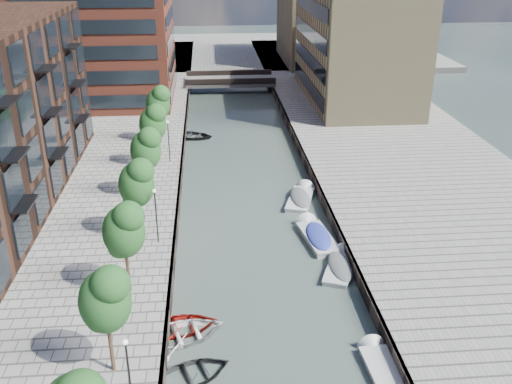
{
  "coord_description": "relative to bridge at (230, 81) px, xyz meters",
  "views": [
    {
      "loc": [
        -3.29,
        -12.01,
        20.82
      ],
      "look_at": [
        0.0,
        26.55,
        3.5
      ],
      "focal_mm": 40.0,
      "sensor_mm": 36.0,
      "label": 1
    }
  ],
  "objects": [
    {
      "name": "motorboat_3",
      "position": [
        4.45,
        -46.61,
        -1.17
      ],
      "size": [
        2.68,
        5.69,
        1.82
      ],
      "color": "silver",
      "rests_on": "ground"
    },
    {
      "name": "water",
      "position": [
        0.0,
        -32.0,
        -1.39
      ],
      "size": [
        300.0,
        300.0,
        0.0
      ],
      "primitive_type": "plane",
      "color": "#38473F",
      "rests_on": "ground"
    },
    {
      "name": "tree_1",
      "position": [
        -8.5,
        -61.0,
        3.92
      ],
      "size": [
        2.5,
        2.5,
        5.95
      ],
      "color": "#382619",
      "rests_on": "quay_left"
    },
    {
      "name": "tree_2",
      "position": [
        -8.5,
        -54.0,
        3.92
      ],
      "size": [
        2.5,
        2.5,
        5.95
      ],
      "color": "#382619",
      "rests_on": "quay_left"
    },
    {
      "name": "tree_6",
      "position": [
        -8.5,
        -26.0,
        3.92
      ],
      "size": [
        2.5,
        2.5,
        5.95
      ],
      "color": "#382619",
      "rests_on": "quay_left"
    },
    {
      "name": "tan_block_near",
      "position": [
        16.0,
        -10.0,
        6.61
      ],
      "size": [
        12.0,
        25.0,
        14.0
      ],
      "primitive_type": "cube",
      "color": "#9D8A60",
      "rests_on": "quay_right"
    },
    {
      "name": "quay_right",
      "position": [
        16.0,
        -32.0,
        -0.89
      ],
      "size": [
        20.0,
        140.0,
        1.0
      ],
      "primitive_type": "cube",
      "color": "gray",
      "rests_on": "ground"
    },
    {
      "name": "sloop_3",
      "position": [
        -5.2,
        -57.59,
        -1.39
      ],
      "size": [
        5.82,
        4.91,
        1.03
      ],
      "primitive_type": "imported",
      "rotation": [
        0.0,
        0.0,
        1.88
      ],
      "color": "white",
      "rests_on": "ground"
    },
    {
      "name": "tree_3",
      "position": [
        -8.5,
        -47.0,
        3.92
      ],
      "size": [
        2.5,
        2.5,
        5.95
      ],
      "color": "#382619",
      "rests_on": "quay_left"
    },
    {
      "name": "tree_5",
      "position": [
        -8.5,
        -33.0,
        3.92
      ],
      "size": [
        2.5,
        2.5,
        5.95
      ],
      "color": "#382619",
      "rests_on": "quay_left"
    },
    {
      "name": "lamp_1",
      "position": [
        -7.2,
        -48.0,
        2.12
      ],
      "size": [
        0.24,
        0.24,
        4.12
      ],
      "color": "black",
      "rests_on": "quay_left"
    },
    {
      "name": "quay_wall_left",
      "position": [
        -6.1,
        -32.0,
        -0.89
      ],
      "size": [
        0.25,
        140.0,
        1.0
      ],
      "primitive_type": "cube",
      "color": "#332823",
      "rests_on": "ground"
    },
    {
      "name": "motorboat_2",
      "position": [
        5.31,
        -61.15,
        -1.3
      ],
      "size": [
        1.89,
        4.82,
        1.58
      ],
      "color": "silver",
      "rests_on": "ground"
    },
    {
      "name": "car",
      "position": [
        11.92,
        -8.28,
        0.31
      ],
      "size": [
        2.22,
        4.31,
        1.4
      ],
      "primitive_type": "imported",
      "rotation": [
        0.0,
        0.0,
        0.14
      ],
      "color": "#B2B4B7",
      "rests_on": "quay_right"
    },
    {
      "name": "tan_block_far",
      "position": [
        16.0,
        16.0,
        7.61
      ],
      "size": [
        12.0,
        20.0,
        16.0
      ],
      "primitive_type": "cube",
      "color": "#9D8A60",
      "rests_on": "quay_right"
    },
    {
      "name": "tree_4",
      "position": [
        -8.5,
        -40.0,
        3.92
      ],
      "size": [
        2.5,
        2.5,
        5.95
      ],
      "color": "#382619",
      "rests_on": "quay_left"
    },
    {
      "name": "quay_wall_right",
      "position": [
        6.1,
        -32.0,
        -0.89
      ],
      "size": [
        0.25,
        140.0,
        1.0
      ],
      "primitive_type": "cube",
      "color": "#332823",
      "rests_on": "ground"
    },
    {
      "name": "bridge",
      "position": [
        0.0,
        0.0,
        0.0
      ],
      "size": [
        13.0,
        6.0,
        1.3
      ],
      "color": "gray",
      "rests_on": "ground"
    },
    {
      "name": "sloop_2",
      "position": [
        -5.4,
        -56.82,
        -1.39
      ],
      "size": [
        4.91,
        3.86,
        0.92
      ],
      "primitive_type": "imported",
      "rotation": [
        0.0,
        0.0,
        1.73
      ],
      "color": "maroon",
      "rests_on": "ground"
    },
    {
      "name": "lamp_0",
      "position": [
        -7.2,
        -64.0,
        2.12
      ],
      "size": [
        0.24,
        0.24,
        4.12
      ],
      "color": "black",
      "rests_on": "quay_left"
    },
    {
      "name": "lamp_2",
      "position": [
        -7.2,
        -32.0,
        2.12
      ],
      "size": [
        0.24,
        0.24,
        4.12
      ],
      "color": "black",
      "rests_on": "quay_left"
    },
    {
      "name": "sloop_0",
      "position": [
        -4.6,
        -60.8,
        -1.39
      ],
      "size": [
        4.99,
        4.31,
        0.87
      ],
      "primitive_type": "imported",
      "rotation": [
        0.0,
        0.0,
        1.94
      ],
      "color": "black",
      "rests_on": "ground"
    },
    {
      "name": "motorboat_4",
      "position": [
        4.41,
        -39.69,
        -1.18
      ],
      "size": [
        3.35,
        5.59,
        1.76
      ],
      "color": "silver",
      "rests_on": "ground"
    },
    {
      "name": "far_closure",
      "position": [
        0.0,
        28.0,
        -0.89
      ],
      "size": [
        80.0,
        40.0,
        1.0
      ],
      "primitive_type": "cube",
      "color": "gray",
      "rests_on": "ground"
    },
    {
      "name": "motorboat_1",
      "position": [
        5.39,
        -50.96,
        -1.2
      ],
      "size": [
        3.3,
        5.05,
        1.6
      ],
      "color": "silver",
      "rests_on": "ground"
    },
    {
      "name": "sloop_4",
      "position": [
        -5.4,
        -22.03,
        -1.39
      ],
      "size": [
        5.84,
        4.89,
        1.04
      ],
      "primitive_type": "imported",
      "rotation": [
        0.0,
        0.0,
        1.27
      ],
      "color": "black",
      "rests_on": "ground"
    }
  ]
}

